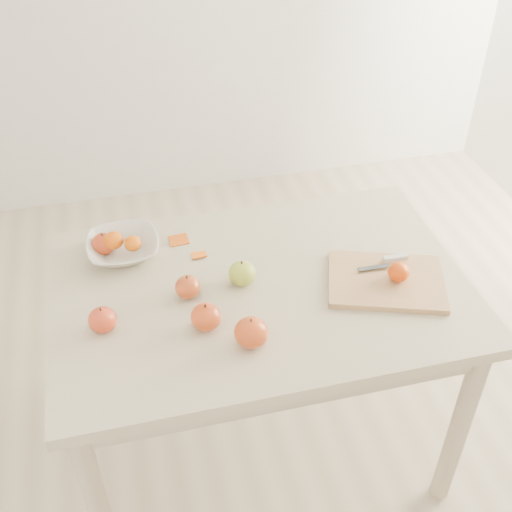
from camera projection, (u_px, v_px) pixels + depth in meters
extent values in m
plane|color=#C6B293|center=(259.00, 441.00, 2.32)|extent=(3.50, 3.50, 0.00)
cube|color=beige|center=(260.00, 291.00, 1.87)|extent=(1.20, 0.80, 0.04)
cylinder|color=#BCAA8E|center=(88.00, 332.00, 2.26)|extent=(0.06, 0.06, 0.71)
cylinder|color=#BCAA8E|center=(374.00, 284.00, 2.46)|extent=(0.06, 0.06, 0.71)
cylinder|color=#BCAA8E|center=(98.00, 506.00, 1.74)|extent=(0.06, 0.06, 0.71)
cylinder|color=#BCAA8E|center=(459.00, 427.00, 1.94)|extent=(0.06, 0.06, 0.71)
cube|color=tan|center=(386.00, 281.00, 1.85)|extent=(0.39, 0.34, 0.02)
ellipsoid|color=#D23E07|center=(399.00, 272.00, 1.83)|extent=(0.06, 0.06, 0.05)
imported|color=silver|center=(123.00, 248.00, 1.95)|extent=(0.22, 0.22, 0.05)
ellipsoid|color=#E15E07|center=(114.00, 240.00, 1.93)|extent=(0.06, 0.06, 0.05)
ellipsoid|color=#D36107|center=(133.00, 243.00, 1.93)|extent=(0.05, 0.05, 0.05)
cube|color=#C8500E|center=(179.00, 241.00, 2.01)|extent=(0.06, 0.05, 0.01)
cube|color=orange|center=(199.00, 255.00, 1.96)|extent=(0.05, 0.04, 0.01)
cube|color=silver|center=(395.00, 258.00, 1.91)|extent=(0.08, 0.02, 0.01)
cube|color=#3D4045|center=(374.00, 267.00, 1.88)|extent=(0.10, 0.02, 0.00)
ellipsoid|color=olive|center=(242.00, 273.00, 1.84)|extent=(0.08, 0.08, 0.07)
ellipsoid|color=maroon|center=(102.00, 320.00, 1.69)|extent=(0.08, 0.08, 0.07)
ellipsoid|color=#9A0D04|center=(206.00, 317.00, 1.70)|extent=(0.08, 0.08, 0.07)
ellipsoid|color=#900802|center=(103.00, 244.00, 1.95)|extent=(0.07, 0.07, 0.07)
ellipsoid|color=maroon|center=(188.00, 287.00, 1.80)|extent=(0.07, 0.07, 0.07)
ellipsoid|color=#950E0B|center=(251.00, 332.00, 1.65)|extent=(0.09, 0.09, 0.08)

